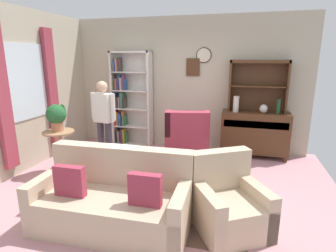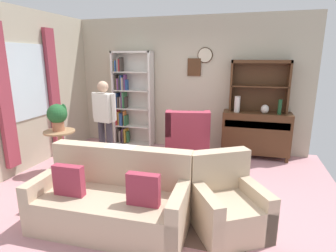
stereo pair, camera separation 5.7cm
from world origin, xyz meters
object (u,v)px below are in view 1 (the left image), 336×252
at_px(bottle_wine, 278,107).
at_px(book_stack, 154,169).
at_px(plant_stand, 60,147).
at_px(coffee_table, 154,172).
at_px(couch_floral, 114,201).
at_px(potted_plant_small, 72,169).
at_px(vase_round, 264,109).
at_px(armchair_floral, 228,205).
at_px(wingback_chair, 187,145).
at_px(potted_plant_large, 57,115).
at_px(sideboard, 254,132).
at_px(vase_tall, 236,104).
at_px(bookshelf, 129,101).
at_px(sideboard_hutch, 258,79).
at_px(person_reading, 104,117).

distance_m(bottle_wine, book_stack, 2.81).
relative_size(plant_stand, coffee_table, 0.94).
height_order(couch_floral, potted_plant_small, couch_floral).
bearing_deg(book_stack, vase_round, 53.76).
height_order(armchair_floral, wingback_chair, wingback_chair).
height_order(armchair_floral, potted_plant_large, potted_plant_large).
relative_size(sideboard, potted_plant_small, 3.69).
xyz_separation_m(vase_tall, bottle_wine, (0.78, -0.01, -0.01)).
bearing_deg(coffee_table, armchair_floral, -25.82).
height_order(bookshelf, wingback_chair, bookshelf).
bearing_deg(couch_floral, book_stack, 70.50).
bearing_deg(couch_floral, bottle_wine, 53.81).
height_order(armchair_floral, plant_stand, armchair_floral).
bearing_deg(armchair_floral, sideboard_hutch, 82.54).
bearing_deg(wingback_chair, vase_round, 27.35).
distance_m(couch_floral, potted_plant_large, 2.12).
relative_size(sideboard, person_reading, 0.83).
bearing_deg(vase_round, vase_tall, -178.51).
relative_size(vase_round, couch_floral, 0.09).
xyz_separation_m(vase_tall, person_reading, (-2.31, -1.08, -0.17)).
xyz_separation_m(potted_plant_large, potted_plant_small, (0.40, -0.28, -0.81)).
bearing_deg(armchair_floral, potted_plant_small, 166.37).
bearing_deg(vase_round, wingback_chair, -152.65).
bearing_deg(sideboard_hutch, bookshelf, -179.48).
relative_size(potted_plant_large, potted_plant_small, 1.30).
distance_m(couch_floral, plant_stand, 1.98).
distance_m(bookshelf, plant_stand, 1.97).
distance_m(bookshelf, couch_floral, 3.25).
bearing_deg(wingback_chair, potted_plant_large, -155.26).
bearing_deg(coffee_table, book_stack, -65.98).
xyz_separation_m(sideboard_hutch, potted_plant_large, (-3.27, -1.82, -0.54)).
xyz_separation_m(person_reading, book_stack, (1.30, -1.00, -0.46)).
bearing_deg(potted_plant_large, sideboard, 27.61).
bearing_deg(armchair_floral, sideboard, 82.23).
xyz_separation_m(vase_round, book_stack, (-1.53, -2.09, -0.56)).
bearing_deg(vase_round, couch_floral, -122.37).
xyz_separation_m(sideboard_hutch, coffee_table, (-1.44, -2.18, -1.21)).
bearing_deg(vase_round, plant_stand, -153.82).
height_order(wingback_chair, coffee_table, wingback_chair).
bearing_deg(potted_plant_large, bookshelf, 73.60).
distance_m(sideboard_hutch, vase_tall, 0.65).
relative_size(bookshelf, plant_stand, 2.80).
bearing_deg(armchair_floral, vase_tall, 90.80).
height_order(vase_tall, coffee_table, vase_tall).
bearing_deg(wingback_chair, bookshelf, 150.72).
height_order(armchair_floral, person_reading, person_reading).
bearing_deg(person_reading, armchair_floral, -31.51).
bearing_deg(coffee_table, person_reading, 144.07).
bearing_deg(person_reading, sideboard, 23.25).
distance_m(sideboard, potted_plant_large, 3.73).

